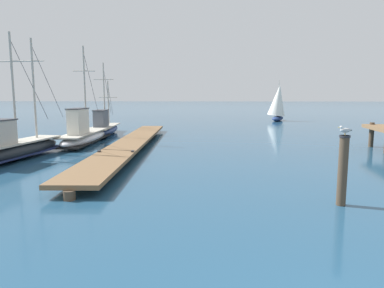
{
  "coord_description": "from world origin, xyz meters",
  "views": [
    {
      "loc": [
        -1.98,
        -2.44,
        3.1
      ],
      "look_at": [
        -2.74,
        9.66,
        1.4
      ],
      "focal_mm": 32.09,
      "sensor_mm": 36.0,
      "label": 1
    }
  ],
  "objects_px": {
    "fishing_boat_1": "(84,135)",
    "mooring_piling": "(343,169)",
    "perched_seagull": "(345,130)",
    "fishing_boat_2": "(104,127)",
    "distant_sailboat": "(278,103)",
    "fishing_boat_0": "(10,148)"
  },
  "relations": [
    {
      "from": "fishing_boat_1",
      "to": "perched_seagull",
      "type": "bearing_deg",
      "value": -44.71
    },
    {
      "from": "fishing_boat_1",
      "to": "distant_sailboat",
      "type": "relative_size",
      "value": 1.5
    },
    {
      "from": "mooring_piling",
      "to": "perched_seagull",
      "type": "bearing_deg",
      "value": 0.21
    },
    {
      "from": "fishing_boat_2",
      "to": "mooring_piling",
      "type": "distance_m",
      "value": 21.33
    },
    {
      "from": "fishing_boat_1",
      "to": "mooring_piling",
      "type": "xyz_separation_m",
      "value": [
        12.1,
        -11.98,
        0.43
      ]
    },
    {
      "from": "mooring_piling",
      "to": "perched_seagull",
      "type": "distance_m",
      "value": 1.12
    },
    {
      "from": "fishing_boat_1",
      "to": "distant_sailboat",
      "type": "height_order",
      "value": "fishing_boat_1"
    },
    {
      "from": "mooring_piling",
      "to": "distant_sailboat",
      "type": "bearing_deg",
      "value": 82.7
    },
    {
      "from": "distant_sailboat",
      "to": "mooring_piling",
      "type": "bearing_deg",
      "value": -97.3
    },
    {
      "from": "fishing_boat_1",
      "to": "distant_sailboat",
      "type": "xyz_separation_m",
      "value": [
        16.45,
        21.99,
        1.66
      ]
    },
    {
      "from": "fishing_boat_1",
      "to": "mooring_piling",
      "type": "bearing_deg",
      "value": -44.73
    },
    {
      "from": "fishing_boat_2",
      "to": "distant_sailboat",
      "type": "bearing_deg",
      "value": 44.73
    },
    {
      "from": "perched_seagull",
      "to": "fishing_boat_0",
      "type": "bearing_deg",
      "value": 156.02
    },
    {
      "from": "fishing_boat_2",
      "to": "distant_sailboat",
      "type": "relative_size",
      "value": 1.5
    },
    {
      "from": "fishing_boat_0",
      "to": "fishing_boat_2",
      "type": "distance_m",
      "value": 11.36
    },
    {
      "from": "fishing_boat_1",
      "to": "fishing_boat_2",
      "type": "relative_size",
      "value": 1.0
    },
    {
      "from": "perched_seagull",
      "to": "distant_sailboat",
      "type": "xyz_separation_m",
      "value": [
        4.35,
        33.97,
        0.11
      ]
    },
    {
      "from": "fishing_boat_0",
      "to": "mooring_piling",
      "type": "xyz_separation_m",
      "value": [
        13.41,
        -5.96,
        0.42
      ]
    },
    {
      "from": "fishing_boat_1",
      "to": "perched_seagull",
      "type": "distance_m",
      "value": 17.1
    },
    {
      "from": "fishing_boat_0",
      "to": "perched_seagull",
      "type": "bearing_deg",
      "value": -23.98
    },
    {
      "from": "fishing_boat_1",
      "to": "mooring_piling",
      "type": "distance_m",
      "value": 17.03
    },
    {
      "from": "fishing_boat_2",
      "to": "perched_seagull",
      "type": "height_order",
      "value": "fishing_boat_2"
    }
  ]
}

